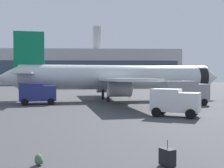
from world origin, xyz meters
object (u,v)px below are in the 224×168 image
Objects in this scene: airplane_at_gate at (116,78)px; safety_cone_outer at (129,96)px; rolling_suitcase at (167,157)px; safety_cone_mid at (184,107)px; cargo_van at (175,101)px; traveller_backpack at (39,160)px; fuel_truck at (184,92)px; service_truck at (37,93)px.

safety_cone_outer is (2.73, 6.95, -3.34)m from airplane_at_gate.
airplane_at_gate is at bearing 90.57° from rolling_suitcase.
safety_cone_mid reaches higher than safety_cone_outer.
cargo_van is 25.29m from safety_cone_outer.
rolling_suitcase is 2.29× the size of traveller_backpack.
fuel_truck is at bearing 73.39° from safety_cone_mid.
service_truck is 19.45m from safety_cone_mid.
fuel_truck is 26.57m from rolling_suitcase.
service_truck reaches higher than safety_cone_outer.
fuel_truck is 1.32× the size of cargo_van.
rolling_suitcase is (-2.41, -39.70, 0.07)m from safety_cone_outer.
safety_cone_mid is (17.96, -7.34, -1.27)m from service_truck.
traveller_backpack is at bearing -101.17° from safety_cone_outer.
rolling_suitcase reaches higher than safety_cone_mid.
fuel_truck is 5.78× the size of rolling_suitcase.
airplane_at_gate is 15.31m from safety_cone_mid.
traveller_backpack is (-13.65, -24.84, -1.54)m from fuel_truck.
cargo_van is 4.39× the size of rolling_suitcase.
safety_cone_outer is at bearing 93.95° from cargo_van.
safety_cone_outer reaches higher than traveller_backpack.
rolling_suitcase is (0.32, -32.75, -3.27)m from airplane_at_gate.
safety_cone_mid is 1.07× the size of safety_cone_outer.
safety_cone_mid is at bearing -78.30° from safety_cone_outer.
airplane_at_gate is 7.39× the size of cargo_van.
safety_cone_outer is 40.09m from traveller_backpack.
rolling_suitcase is (-6.59, -19.50, 0.05)m from safety_cone_mid.
fuel_truck reaches higher than rolling_suitcase.
rolling_suitcase is at bearing -89.43° from airplane_at_gate.
cargo_van is at bearing 56.06° from traveller_backpack.
rolling_suitcase is at bearing -108.21° from fuel_truck.
safety_cone_outer is (-5.88, 14.49, -1.45)m from fuel_truck.
service_truck is 29.18m from rolling_suitcase.
fuel_truck is (8.62, -7.55, -1.88)m from airplane_at_gate.
airplane_at_gate is 32.46× the size of rolling_suitcase.
rolling_suitcase is at bearing -105.98° from cargo_van.
safety_cone_outer is at bearing 43.00° from service_truck.
service_truck is 1.06× the size of cargo_van.
rolling_suitcase is at bearing -3.93° from traveller_backpack.
safety_cone_mid is at bearing -22.23° from service_truck.
fuel_truck is 13.24× the size of traveller_backpack.
service_truck is at bearing 157.77° from safety_cone_mid.
airplane_at_gate is 5.62× the size of fuel_truck.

